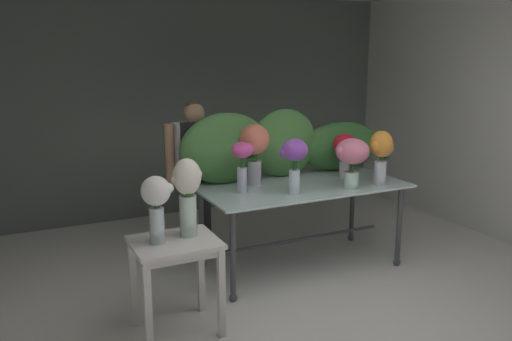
# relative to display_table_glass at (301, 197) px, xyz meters

# --- Properties ---
(ground_plane) EXTENTS (8.78, 8.78, 0.00)m
(ground_plane) POSITION_rel_display_table_glass_xyz_m (-0.34, 0.28, -0.71)
(ground_plane) COLOR silver
(wall_back) EXTENTS (5.58, 0.12, 2.73)m
(wall_back) POSITION_rel_display_table_glass_xyz_m (-0.34, 2.28, 0.65)
(wall_back) COLOR slate
(wall_back) RESTS_ON ground
(wall_right) EXTENTS (0.12, 4.11, 2.73)m
(wall_right) POSITION_rel_display_table_glass_xyz_m (2.45, 0.28, 0.65)
(wall_right) COLOR silver
(wall_right) RESTS_ON ground
(display_table_glass) EXTENTS (1.95, 0.97, 0.83)m
(display_table_glass) POSITION_rel_display_table_glass_xyz_m (0.00, 0.00, 0.00)
(display_table_glass) COLOR silver
(display_table_glass) RESTS_ON ground
(side_table_white) EXTENTS (0.62, 0.53, 0.72)m
(side_table_white) POSITION_rel_display_table_glass_xyz_m (-1.45, -0.65, -0.10)
(side_table_white) COLOR silver
(side_table_white) RESTS_ON ground
(florist) EXTENTS (0.60, 0.24, 1.59)m
(florist) POSITION_rel_display_table_glass_xyz_m (-0.83, 0.63, 0.27)
(florist) COLOR #232328
(florist) RESTS_ON ground
(foliage_backdrop) EXTENTS (2.23, 0.28, 0.68)m
(foliage_backdrop) POSITION_rel_display_table_glass_xyz_m (-0.04, 0.37, 0.43)
(foliage_backdrop) COLOR #477F3D
(foliage_backdrop) RESTS_ON display_table_glass
(vase_sunset_snapdragons) EXTENTS (0.24, 0.22, 0.51)m
(vase_sunset_snapdragons) POSITION_rel_display_table_glass_xyz_m (0.67, -0.30, 0.43)
(vase_sunset_snapdragons) COLOR silver
(vase_sunset_snapdragons) RESTS_ON display_table_glass
(vase_coral_stock) EXTENTS (0.28, 0.28, 0.58)m
(vase_coral_stock) POSITION_rel_display_table_glass_xyz_m (-0.40, 0.20, 0.49)
(vase_coral_stock) COLOR silver
(vase_coral_stock) RESTS_ON display_table_glass
(vase_violet_hydrangea) EXTENTS (0.25, 0.23, 0.49)m
(vase_violet_hydrangea) POSITION_rel_display_table_glass_xyz_m (-0.23, -0.25, 0.45)
(vase_violet_hydrangea) COLOR silver
(vase_violet_hydrangea) RESTS_ON display_table_glass
(vase_rosy_freesia) EXTENTS (0.33, 0.31, 0.47)m
(vase_rosy_freesia) POSITION_rel_display_table_glass_xyz_m (0.33, -0.32, 0.43)
(vase_rosy_freesia) COLOR silver
(vase_rosy_freesia) RESTS_ON display_table_glass
(vase_fuchsia_tulips) EXTENTS (0.21, 0.19, 0.46)m
(vase_fuchsia_tulips) POSITION_rel_display_table_glass_xyz_m (-0.62, -0.01, 0.42)
(vase_fuchsia_tulips) COLOR silver
(vase_fuchsia_tulips) RESTS_ON display_table_glass
(vase_blush_lilies) EXTENTS (0.23, 0.23, 0.42)m
(vase_blush_lilies) POSITION_rel_display_table_glass_xyz_m (0.84, -0.10, 0.39)
(vase_blush_lilies) COLOR silver
(vase_blush_lilies) RESTS_ON display_table_glass
(vase_crimson_anemones) EXTENTS (0.23, 0.23, 0.44)m
(vase_crimson_anemones) POSITION_rel_display_table_glass_xyz_m (0.53, 0.08, 0.41)
(vase_crimson_anemones) COLOR silver
(vase_crimson_anemones) RESTS_ON display_table_glass
(vase_white_roses_tall) EXTENTS (0.24, 0.21, 0.49)m
(vase_white_roses_tall) POSITION_rel_display_table_glass_xyz_m (-1.57, -0.65, 0.32)
(vase_white_roses_tall) COLOR silver
(vase_white_roses_tall) RESTS_ON side_table_white
(vase_cream_lisianthus_tall) EXTENTS (0.23, 0.21, 0.59)m
(vase_cream_lisianthus_tall) POSITION_rel_display_table_glass_xyz_m (-1.32, -0.60, 0.35)
(vase_cream_lisianthus_tall) COLOR silver
(vase_cream_lisianthus_tall) RESTS_ON side_table_white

